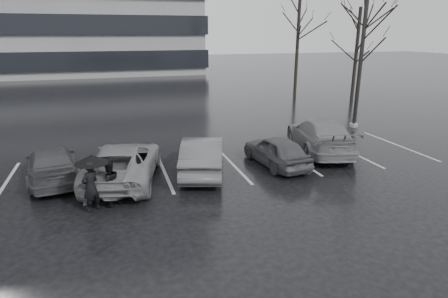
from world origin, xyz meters
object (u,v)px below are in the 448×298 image
Objects in this scene: pedestrian_left at (91,187)px; lamp_post at (361,57)px; tree_north at (297,44)px; car_main at (276,151)px; car_east at (320,135)px; pedestrian_right at (109,184)px; tree_ne at (356,55)px; car_west_b at (124,162)px; car_west_c at (52,164)px; car_west_a at (203,155)px; tree_east at (362,51)px.

pedestrian_left is 15.85m from lamp_post.
lamp_post is 10.83m from tree_north.
car_east reaches higher than car_main.
car_east is 9.64m from pedestrian_right.
tree_ne is at bearing 55.54° from lamp_post.
car_west_b is 21.43m from tree_north.
car_west_c is at bearing -101.99° from pedestrian_left.
lamp_post is (15.42, 3.73, 3.29)m from car_west_c.
tree_north is (1.77, 10.68, 0.36)m from lamp_post.
pedestrian_left is at bearing 46.43° from car_west_a.
pedestrian_right is at bearing 10.41° from car_main.
car_east reaches higher than pedestrian_right.
pedestrian_right reaches higher than car_west_b.
car_west_c is (-2.49, 0.78, -0.07)m from car_west_b.
car_west_c is at bearing -157.85° from tree_east.
car_main is 0.42× the size of lamp_post.
car_west_a is at bearing -141.33° from tree_ne.
tree_ne is (15.27, 12.22, 2.80)m from car_west_a.
car_east is 0.64× the size of tree_east.
car_main is 13.25m from tree_east.
car_west_c is 16.20m from lamp_post.
pedestrian_right is at bearing -153.94° from lamp_post.
car_west_a is 1.01× the size of car_west_c.
pedestrian_left is at bearing -143.04° from tree_ne.
car_west_b is at bearing -152.46° from tree_east.
car_main is 2.90m from car_east.
car_east is 10.59m from tree_east.
tree_east is 0.94× the size of tree_north.
car_west_b reaches higher than car_west_c.
tree_east reaches higher than pedestrian_right.
tree_ne is (12.25, 12.32, 2.89)m from car_main.
car_east is at bearing -130.64° from tree_ne.
tree_north reaches higher than car_main.
tree_east is (16.22, 10.25, 3.27)m from pedestrian_right.
lamp_post is at bearing -127.41° from car_east.
car_west_b is at bearing -146.20° from tree_ne.
car_west_a is 2.72× the size of pedestrian_left.
tree_east is at bearing -139.57° from car_west_b.
pedestrian_right is at bearing -131.41° from tree_north.
tree_north is at bearing -110.90° from car_west_a.
car_main is 0.45× the size of tree_east.
car_west_a is 0.87× the size of car_west_b.
lamp_post reaches higher than pedestrian_right.
pedestrian_left is (-9.65, -3.31, 0.04)m from car_east.
tree_east is (7.09, 7.17, 3.26)m from car_east.
pedestrian_right is 0.18× the size of tree_east.
car_west_b is 2.13m from pedestrian_right.
car_east is 0.60× the size of tree_north.
tree_ne is at bearing -160.83° from car_west_c.
car_west_c is 23.80m from tree_ne.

